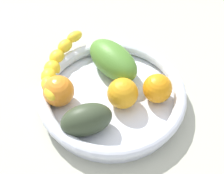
{
  "coord_description": "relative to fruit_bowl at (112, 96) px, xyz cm",
  "views": [
    {
      "loc": [
        -25.09,
        33.36,
        56.59
      ],
      "look_at": [
        0.0,
        0.0,
        7.82
      ],
      "focal_mm": 53.95,
      "sensor_mm": 36.0,
      "label": 1
    }
  ],
  "objects": [
    {
      "name": "orange_mid_right",
      "position": [
        7.49,
        6.86,
        2.61
      ],
      "size": [
        5.98,
        5.98,
        5.98
      ],
      "primitive_type": "sphere",
      "color": "orange",
      "rests_on": "fruit_bowl"
    },
    {
      "name": "banana_draped_left",
      "position": [
        12.67,
        2.14,
        2.42
      ],
      "size": [
        10.72,
        18.39,
        5.14
      ],
      "color": "yellow",
      "rests_on": "fruit_bowl"
    },
    {
      "name": "orange_mid_left",
      "position": [
        -7.05,
        -5.07,
        2.46
      ],
      "size": [
        5.67,
        5.67,
        5.67
      ],
      "primitive_type": "sphere",
      "color": "orange",
      "rests_on": "fruit_bowl"
    },
    {
      "name": "fruit_bowl",
      "position": [
        0.0,
        0.0,
        0.0
      ],
      "size": [
        29.01,
        29.01,
        4.27
      ],
      "color": "silver",
      "rests_on": "kitchen_counter"
    },
    {
      "name": "mango_green",
      "position": [
        4.1,
        -5.76,
        2.85
      ],
      "size": [
        13.97,
        9.63,
        6.45
      ],
      "primitive_type": "ellipsoid",
      "rotation": [
        0.0,
        0.0,
        6.05
      ],
      "color": "#508931",
      "rests_on": "fruit_bowl"
    },
    {
      "name": "orange_front",
      "position": [
        -2.52,
        0.39,
        2.58
      ],
      "size": [
        5.92,
        5.92,
        5.92
      ],
      "primitive_type": "sphere",
      "color": "orange",
      "rests_on": "fruit_bowl"
    },
    {
      "name": "kitchen_counter",
      "position": [
        0.0,
        0.0,
        -3.7
      ],
      "size": [
        120.0,
        120.0,
        3.0
      ],
      "primitive_type": "cube",
      "color": "#ABAC99",
      "rests_on": "ground"
    },
    {
      "name": "avocado_dark",
      "position": [
        -0.87,
        8.68,
        2.42
      ],
      "size": [
        9.99,
        10.91,
        6.1
      ],
      "primitive_type": "ellipsoid",
      "rotation": [
        0.0,
        0.0,
        4.1
      ],
      "color": "#35412B",
      "rests_on": "fruit_bowl"
    }
  ]
}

